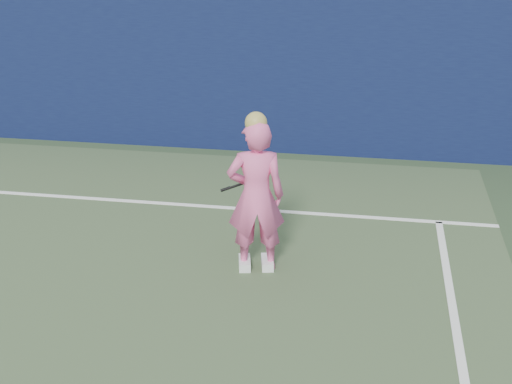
# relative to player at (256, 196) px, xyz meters

# --- Properties ---
(backstop_wall) EXTENTS (24.00, 0.40, 2.50)m
(backstop_wall) POSITION_rel_player_xyz_m (-2.82, 4.00, 0.43)
(backstop_wall) COLOR #0C1338
(backstop_wall) RESTS_ON ground
(player) EXTENTS (0.66, 0.50, 1.70)m
(player) POSITION_rel_player_xyz_m (0.00, 0.00, 0.00)
(player) COLOR pink
(player) RESTS_ON ground
(racket) EXTENTS (0.50, 0.22, 0.28)m
(racket) POSITION_rel_player_xyz_m (-0.11, 0.44, -0.01)
(racket) COLOR black
(racket) RESTS_ON ground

